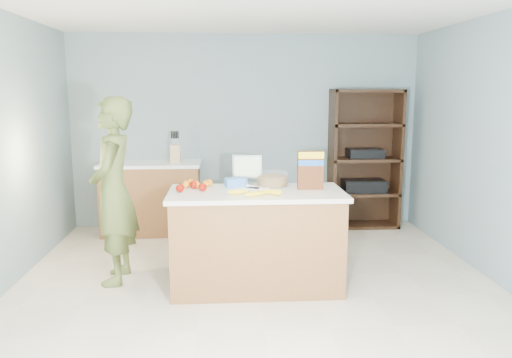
{
  "coord_description": "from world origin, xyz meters",
  "views": [
    {
      "loc": [
        -0.29,
        -4.04,
        1.78
      ],
      "look_at": [
        0.0,
        0.35,
        1.0
      ],
      "focal_mm": 35.0,
      "sensor_mm": 36.0,
      "label": 1
    }
  ],
  "objects": [
    {
      "name": "envelopes",
      "position": [
        -0.03,
        0.43,
        0.9
      ],
      "size": [
        0.34,
        0.21,
        0.0
      ],
      "color": "white",
      "rests_on": "counter_peninsula"
    },
    {
      "name": "blue_carton",
      "position": [
        -0.18,
        0.52,
        0.94
      ],
      "size": [
        0.2,
        0.16,
        0.08
      ],
      "primitive_type": "cube",
      "rotation": [
        0.0,
        0.0,
        0.23
      ],
      "color": "blue",
      "rests_on": "counter_peninsula"
    },
    {
      "name": "walls",
      "position": [
        0.0,
        0.0,
        1.65
      ],
      "size": [
        4.52,
        5.02,
        2.51
      ],
      "color": "gray",
      "rests_on": "ground"
    },
    {
      "name": "shelving_unit",
      "position": [
        1.55,
        2.35,
        0.86
      ],
      "size": [
        0.9,
        0.4,
        1.8
      ],
      "color": "black",
      "rests_on": "ground"
    },
    {
      "name": "bananas",
      "position": [
        0.01,
        0.13,
        0.92
      ],
      "size": [
        0.49,
        0.21,
        0.04
      ],
      "color": "yellow",
      "rests_on": "counter_peninsula"
    },
    {
      "name": "tv",
      "position": [
        -0.06,
        0.63,
        1.06
      ],
      "size": [
        0.28,
        0.12,
        0.28
      ],
      "color": "silver",
      "rests_on": "counter_peninsula"
    },
    {
      "name": "apples",
      "position": [
        -0.57,
        0.35,
        0.94
      ],
      "size": [
        0.27,
        0.24,
        0.07
      ],
      "color": "#860C02",
      "rests_on": "counter_peninsula"
    },
    {
      "name": "back_cabinet",
      "position": [
        -1.2,
        2.2,
        0.45
      ],
      "size": [
        1.24,
        0.62,
        0.9
      ],
      "color": "brown",
      "rests_on": "ground"
    },
    {
      "name": "counter_peninsula",
      "position": [
        0.0,
        0.3,
        0.42
      ],
      "size": [
        1.56,
        0.76,
        0.9
      ],
      "color": "brown",
      "rests_on": "ground"
    },
    {
      "name": "salad_bowl",
      "position": [
        0.17,
        0.55,
        0.96
      ],
      "size": [
        0.3,
        0.3,
        0.13
      ],
      "color": "#267219",
      "rests_on": "counter_peninsula"
    },
    {
      "name": "floor",
      "position": [
        0.0,
        0.0,
        0.0
      ],
      "size": [
        4.5,
        5.0,
        0.02
      ],
      "primitive_type": "cube",
      "color": "beige",
      "rests_on": "ground"
    },
    {
      "name": "cereal_box",
      "position": [
        0.49,
        0.36,
        1.1
      ],
      "size": [
        0.23,
        0.09,
        0.34
      ],
      "color": "#592B14",
      "rests_on": "counter_peninsula"
    },
    {
      "name": "oranges",
      "position": [
        -0.55,
        0.52,
        0.93
      ],
      "size": [
        0.28,
        0.22,
        0.06
      ],
      "color": "orange",
      "rests_on": "counter_peninsula"
    },
    {
      "name": "person",
      "position": [
        -1.31,
        0.55,
        0.87
      ],
      "size": [
        0.42,
        0.64,
        1.73
      ],
      "primitive_type": "imported",
      "rotation": [
        0.0,
        0.0,
        -1.56
      ],
      "color": "#4F5C29",
      "rests_on": "ground"
    },
    {
      "name": "knife_block",
      "position": [
        -0.89,
        2.16,
        1.02
      ],
      "size": [
        0.12,
        0.1,
        0.31
      ],
      "color": "tan",
      "rests_on": "back_cabinet"
    }
  ]
}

